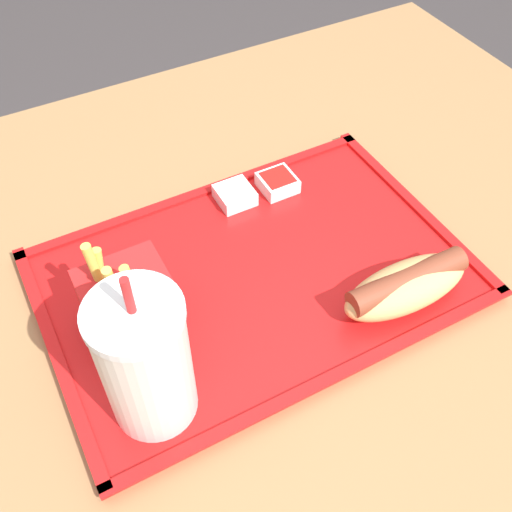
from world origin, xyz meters
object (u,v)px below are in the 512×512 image
at_px(hot_dog_far, 406,285).
at_px(sauce_cup_mayo, 235,195).
at_px(soda_cup, 146,362).
at_px(fries_carton, 125,297).
at_px(sauce_cup_ketchup, 278,182).

distance_m(hot_dog_far, sauce_cup_mayo, 0.23).
distance_m(soda_cup, fries_carton, 0.10).
bearing_deg(sauce_cup_ketchup, hot_dog_far, 98.13).
bearing_deg(soda_cup, sauce_cup_mayo, -131.96).
relative_size(soda_cup, sauce_cup_mayo, 4.30).
xyz_separation_m(hot_dog_far, sauce_cup_mayo, (0.08, -0.21, -0.01)).
xyz_separation_m(hot_dog_far, sauce_cup_ketchup, (0.03, -0.20, -0.01)).
bearing_deg(soda_cup, hot_dog_far, 177.73).
distance_m(fries_carton, sauce_cup_mayo, 0.20).
distance_m(soda_cup, hot_dog_far, 0.27).
bearing_deg(hot_dog_far, sauce_cup_ketchup, -81.87).
height_order(soda_cup, hot_dog_far, soda_cup).
relative_size(fries_carton, sauce_cup_mayo, 2.76).
height_order(soda_cup, fries_carton, soda_cup).
bearing_deg(sauce_cup_mayo, sauce_cup_ketchup, 174.77).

